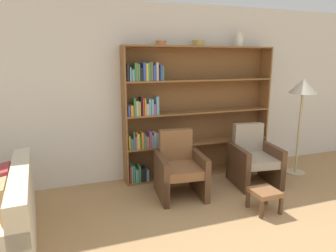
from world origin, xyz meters
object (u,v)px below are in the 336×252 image
object	(u,v)px
bowl_slate	(161,43)
footstool	(265,194)
bowl_copper	(198,43)
armchair_leather	(180,168)
armchair_cushioned	(253,159)
floor_lamp	(303,91)
bookshelf	(186,113)
vase_tall	(239,40)

from	to	relation	value
bowl_slate	footstool	xyz separation A→B (m)	(0.89, -1.48, -1.92)
bowl_copper	armchair_leather	distance (m)	1.96
bowl_copper	bowl_slate	bearing A→B (deg)	180.00
bowl_copper	armchair_cushioned	world-z (taller)	bowl_copper
floor_lamp	footstool	xyz separation A→B (m)	(-1.34, -0.92, -1.17)
footstool	armchair_leather	bearing A→B (deg)	135.78
bookshelf	bowl_slate	distance (m)	1.17
vase_tall	footstool	size ratio (longest dim) A/B	0.72
armchair_cushioned	footstool	world-z (taller)	armchair_cushioned
bookshelf	footstool	distance (m)	1.78
bowl_copper	armchair_leather	xyz separation A→B (m)	(-0.57, -0.66, -1.76)
bowl_copper	floor_lamp	world-z (taller)	bowl_copper
bowl_slate	vase_tall	xyz separation A→B (m)	(1.35, 0.00, 0.06)
bookshelf	armchair_cushioned	size ratio (longest dim) A/B	2.76
vase_tall	armchair_leather	bearing A→B (deg)	-152.91
bowl_copper	vase_tall	bearing A→B (deg)	0.00
bookshelf	floor_lamp	world-z (taller)	bookshelf
armchair_leather	floor_lamp	xyz separation A→B (m)	(2.18, 0.11, 1.01)
bowl_slate	armchair_cushioned	distance (m)	2.27
vase_tall	floor_lamp	distance (m)	1.32
armchair_cushioned	floor_lamp	bearing A→B (deg)	-165.91
bookshelf	armchair_cushioned	distance (m)	1.28
bookshelf	armchair_leather	bearing A→B (deg)	-119.01
bowl_copper	floor_lamp	xyz separation A→B (m)	(1.62, -0.56, -0.75)
armchair_leather	bowl_copper	bearing A→B (deg)	-124.45
floor_lamp	armchair_leather	bearing A→B (deg)	-177.19
vase_tall	floor_lamp	size ratio (longest dim) A/B	0.15
bowl_slate	floor_lamp	world-z (taller)	bowl_slate
vase_tall	floor_lamp	world-z (taller)	vase_tall
bowl_slate	armchair_leather	distance (m)	1.87
bowl_copper	footstool	xyz separation A→B (m)	(0.27, -1.48, -1.93)
bowl_slate	bowl_copper	size ratio (longest dim) A/B	0.88
armchair_cushioned	footstool	xyz separation A→B (m)	(-0.40, -0.82, -0.17)
armchair_leather	footstool	distance (m)	1.18
vase_tall	armchair_leather	size ratio (longest dim) A/B	0.26
armchair_leather	bookshelf	bearing A→B (deg)	-113.04
bookshelf	armchair_cushioned	xyz separation A→B (m)	(0.85, -0.69, -0.66)
bowl_slate	floor_lamp	distance (m)	2.42
floor_lamp	footstool	distance (m)	2.01
armchair_cushioned	footstool	size ratio (longest dim) A/B	2.78
bowl_copper	vase_tall	distance (m)	0.73
footstool	bowl_slate	bearing A→B (deg)	120.95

